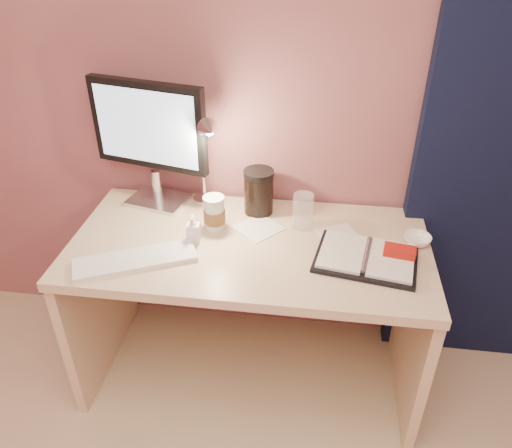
# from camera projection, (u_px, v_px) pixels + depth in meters

# --- Properties ---
(room) EXTENTS (3.50, 3.50, 3.50)m
(room) POSITION_uv_depth(u_px,v_px,m) (510.00, 127.00, 1.88)
(room) COLOR #C6B28E
(room) RESTS_ON ground
(desk) EXTENTS (1.40, 0.70, 0.73)m
(desk) POSITION_uv_depth(u_px,v_px,m) (252.00, 276.00, 2.13)
(desk) COLOR beige
(desk) RESTS_ON ground
(monitor) EXTENTS (0.50, 0.23, 0.54)m
(monitor) POSITION_uv_depth(u_px,v_px,m) (150.00, 133.00, 2.04)
(monitor) COLOR silver
(monitor) RESTS_ON desk
(keyboard) EXTENTS (0.46, 0.31, 0.02)m
(keyboard) POSITION_uv_depth(u_px,v_px,m) (135.00, 260.00, 1.84)
(keyboard) COLOR white
(keyboard) RESTS_ON desk
(planner) EXTENTS (0.41, 0.33, 0.06)m
(planner) POSITION_uv_depth(u_px,v_px,m) (369.00, 257.00, 1.84)
(planner) COLOR black
(planner) RESTS_ON desk
(paper_a) EXTENTS (0.20, 0.20, 0.00)m
(paper_a) POSITION_uv_depth(u_px,v_px,m) (340.00, 236.00, 1.98)
(paper_a) COLOR white
(paper_a) RESTS_ON desk
(paper_b) EXTENTS (0.15, 0.15, 0.00)m
(paper_b) POSITION_uv_depth(u_px,v_px,m) (349.00, 259.00, 1.85)
(paper_b) COLOR white
(paper_b) RESTS_ON desk
(paper_c) EXTENTS (0.23, 0.23, 0.00)m
(paper_c) POSITION_uv_depth(u_px,v_px,m) (258.00, 228.00, 2.03)
(paper_c) COLOR white
(paper_c) RESTS_ON desk
(coffee_cup) EXTENTS (0.09, 0.09, 0.14)m
(coffee_cup) POSITION_uv_depth(u_px,v_px,m) (214.00, 214.00, 2.00)
(coffee_cup) COLOR silver
(coffee_cup) RESTS_ON desk
(clear_cup) EXTENTS (0.08, 0.08, 0.15)m
(clear_cup) POSITION_uv_depth(u_px,v_px,m) (303.00, 211.00, 2.01)
(clear_cup) COLOR white
(clear_cup) RESTS_ON desk
(bowl) EXTENTS (0.13, 0.13, 0.03)m
(bowl) POSITION_uv_depth(u_px,v_px,m) (417.00, 240.00, 1.93)
(bowl) COLOR white
(bowl) RESTS_ON desk
(lotion_bottle) EXTENTS (0.06, 0.06, 0.11)m
(lotion_bottle) POSITION_uv_depth(u_px,v_px,m) (193.00, 228.00, 1.93)
(lotion_bottle) COLOR silver
(lotion_bottle) RESTS_ON desk
(dark_jar) EXTENTS (0.12, 0.12, 0.17)m
(dark_jar) POSITION_uv_depth(u_px,v_px,m) (259.00, 194.00, 2.10)
(dark_jar) COLOR black
(dark_jar) RESTS_ON desk
(desk_lamp) EXTENTS (0.18, 0.27, 0.44)m
(desk_lamp) POSITION_uv_depth(u_px,v_px,m) (184.00, 152.00, 2.00)
(desk_lamp) COLOR silver
(desk_lamp) RESTS_ON desk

